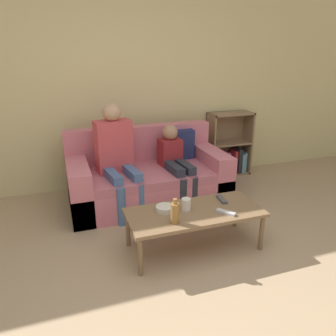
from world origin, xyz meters
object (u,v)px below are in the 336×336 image
object	(u,v)px
bookshelf	(228,151)
snack_bowl	(165,208)
coffee_table	(195,214)
couch	(148,178)
tv_remote_1	(222,199)
person_adult	(116,151)
person_child	(175,160)
cup_near	(186,204)
bottle	(175,213)
tv_remote_0	(226,212)

from	to	relation	value
bookshelf	snack_bowl	world-z (taller)	bookshelf
bookshelf	coffee_table	world-z (taller)	bookshelf
couch	tv_remote_1	size ratio (longest dim) A/B	10.21
coffee_table	person_adult	size ratio (longest dim) A/B	1.01
couch	bookshelf	world-z (taller)	bookshelf
bookshelf	person_child	distance (m)	1.21
cup_near	snack_bowl	world-z (taller)	cup_near
tv_remote_1	snack_bowl	world-z (taller)	snack_bowl
snack_bowl	bottle	world-z (taller)	bottle
person_adult	snack_bowl	world-z (taller)	person_adult
couch	bookshelf	size ratio (longest dim) A/B	2.01
person_child	tv_remote_1	xyz separation A→B (m)	(0.14, -0.87, -0.13)
person_adult	tv_remote_0	xyz separation A→B (m)	(0.71, -1.17, -0.28)
tv_remote_0	tv_remote_1	xyz separation A→B (m)	(0.09, 0.25, 0.00)
coffee_table	snack_bowl	xyz separation A→B (m)	(-0.24, 0.09, 0.06)
bookshelf	tv_remote_0	distance (m)	1.99
bookshelf	person_adult	world-z (taller)	person_adult
snack_bowl	tv_remote_1	bearing A→B (deg)	2.92
bookshelf	bottle	xyz separation A→B (m)	(-1.44, -1.74, 0.13)
person_adult	tv_remote_0	bearing A→B (deg)	-66.98
cup_near	person_child	bearing A→B (deg)	75.41
cup_near	bottle	world-z (taller)	bottle
couch	bottle	size ratio (longest dim) A/B	8.41
coffee_table	person_child	world-z (taller)	person_child
couch	cup_near	size ratio (longest dim) A/B	16.17
tv_remote_1	bottle	world-z (taller)	bottle
person_child	tv_remote_0	world-z (taller)	person_child
person_adult	cup_near	xyz separation A→B (m)	(0.41, -1.00, -0.24)
coffee_table	snack_bowl	distance (m)	0.26
bookshelf	tv_remote_1	size ratio (longest dim) A/B	5.08
couch	cup_near	world-z (taller)	couch
coffee_table	person_child	size ratio (longest dim) A/B	1.33
couch	bookshelf	bearing A→B (deg)	20.08
tv_remote_0	bottle	bearing A→B (deg)	143.10
couch	tv_remote_0	distance (m)	1.30
bookshelf	tv_remote_1	world-z (taller)	bookshelf
bookshelf	coffee_table	xyz separation A→B (m)	(-1.21, -1.60, 0.00)
coffee_table	tv_remote_0	xyz separation A→B (m)	(0.23, -0.13, 0.04)
person_adult	bottle	world-z (taller)	person_adult
tv_remote_0	person_adult	bearing A→B (deg)	83.67
bookshelf	tv_remote_1	bearing A→B (deg)	-120.77
tv_remote_1	person_adult	bearing A→B (deg)	136.64
couch	snack_bowl	world-z (taller)	couch
person_child	snack_bowl	world-z (taller)	person_child
person_adult	tv_remote_1	bearing A→B (deg)	-57.33
coffee_table	cup_near	size ratio (longest dim) A/B	10.73
tv_remote_0	bookshelf	bearing A→B (deg)	23.01
snack_bowl	bottle	distance (m)	0.23
coffee_table	bookshelf	bearing A→B (deg)	52.96
cup_near	bookshelf	bearing A→B (deg)	50.83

